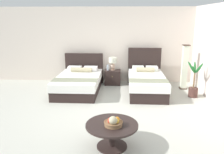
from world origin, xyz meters
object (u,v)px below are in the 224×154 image
Objects in this scene: vase at (108,68)px; floor_lamp_corner at (184,67)px; bed_near_corner at (146,82)px; bed_near_window at (79,82)px; fruit_bowl at (113,122)px; potted_palm at (194,86)px; table_lamp at (113,62)px; coffee_table at (112,130)px; nightstand at (113,77)px.

floor_lamp_corner is (2.51, -0.36, 0.12)m from vase.
bed_near_window is at bearing -179.82° from bed_near_corner.
fruit_bowl is 0.32× the size of potted_palm.
table_lamp is 2.29× the size of vase.
coffee_table is at bearing -87.66° from table_lamp.
vase is at bearing 156.16° from potted_palm.
fruit_bowl is at bearing -87.27° from table_lamp.
bed_near_window is at bearing -141.86° from table_lamp.
nightstand is 0.52× the size of potted_palm.
coffee_table is (0.17, -4.02, 0.08)m from nightstand.
bed_near_corner reaches higher than vase.
vase is at bearing -160.01° from table_lamp.
potted_palm is (2.44, -1.21, -0.47)m from table_lamp.
bed_near_window is 3.44m from coffee_table.
fruit_bowl reaches higher than coffee_table.
bed_near_window is 2.13m from bed_near_corner.
nightstand is 0.38× the size of floor_lamp_corner.
bed_near_corner is 1.49m from vase.
fruit_bowl is (0.20, -4.09, 0.27)m from nightstand.
bed_near_window is 3.44m from floor_lamp_corner.
bed_near_window is 3.50m from potted_palm.
table_lamp reaches higher than vase.
nightstand is at bearing 153.98° from potted_palm.
nightstand is at bearing 170.40° from floor_lamp_corner.
vase is at bearing 94.75° from coffee_table.
bed_near_window is 2.02× the size of potted_palm.
table_lamp is (1.04, 0.82, 0.50)m from bed_near_window.
vase is at bearing -166.38° from nightstand.
potted_palm is (2.25, 2.90, -0.20)m from fruit_bowl.
table_lamp is 0.48× the size of coffee_table.
coffee_table is 0.65× the size of floor_lamp_corner.
vase reaches higher than fruit_bowl.
table_lamp is at bearing 143.47° from bed_near_corner.
fruit_bowl is (-0.90, -3.30, 0.21)m from bed_near_corner.
potted_palm is at bearing -16.61° from bed_near_corner.
fruit_bowl is at bearing -66.64° from coffee_table.
floor_lamp_corner is at bearing 6.71° from bed_near_window.
nightstand is at bearing -90.00° from table_lamp.
floor_lamp_corner reaches higher than nightstand.
floor_lamp_corner reaches higher than vase.
vase is (0.87, 0.76, 0.32)m from bed_near_window.
nightstand is 2.43m from floor_lamp_corner.
table_lamp is at bearing 153.61° from potted_palm.
table_lamp is at bearing 90.00° from nightstand.
bed_near_window is 6.38× the size of fruit_bowl.
bed_near_corner is 4.78× the size of table_lamp.
nightstand is 0.39m from vase.
fruit_bowl is (0.20, -4.11, -0.27)m from table_lamp.
bed_near_corner is at bearing 74.79° from fruit_bowl.
coffee_table is at bearing -69.50° from bed_near_window.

